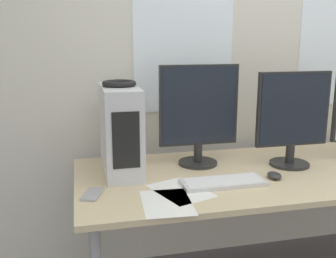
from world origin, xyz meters
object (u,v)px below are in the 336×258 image
Objects in this scene: pc_tower at (120,129)px; headphones at (119,83)px; monitor_right_near at (293,118)px; keyboard at (223,182)px; cell_phone at (93,194)px; mouse at (274,175)px; monitor_main at (199,113)px.

headphones is at bearing 90.00° from pc_tower.
keyboard is (-0.47, -0.19, -0.26)m from monitor_right_near.
headphones is at bearing 81.31° from cell_phone.
cell_phone is (-0.17, -0.31, -0.22)m from pc_tower.
headphones is at bearing 157.97° from mouse.
monitor_right_near reaches higher than mouse.
monitor_right_near is at bearing 29.36° from cell_phone.
monitor_main reaches higher than cell_phone.
monitor_main is 0.51m from monitor_right_near.
pc_tower reaches higher than mouse.
monitor_right_near is 1.14m from cell_phone.
cell_phone is at bearing -118.22° from headphones.
monitor_right_near is (0.92, -0.12, -0.19)m from headphones.
pc_tower is 5.18× the size of mouse.
keyboard is 0.62m from cell_phone.
headphones is 0.72m from keyboard.
headphones is at bearing 145.32° from keyboard.
pc_tower is at bearing -90.00° from headphones.
headphones is (0.00, 0.00, 0.24)m from pc_tower.
monitor_main reaches higher than pc_tower.
keyboard is (0.46, -0.32, -0.45)m from headphones.
pc_tower is 0.24m from headphones.
cell_phone is at bearing -118.29° from pc_tower.
cell_phone is (-0.62, 0.01, -0.01)m from keyboard.
cell_phone is (-0.60, -0.32, -0.29)m from monitor_main.
monitor_main is (0.43, 0.01, -0.17)m from headphones.
keyboard is 0.28m from mouse.
monitor_right_near is at bearing -7.42° from pc_tower.
pc_tower is 2.71× the size of headphones.
cell_phone is at bearing -179.26° from mouse.
headphones is 0.47m from monitor_main.
cell_phone is at bearing -151.63° from monitor_main.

